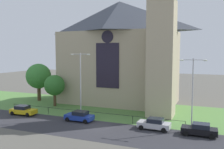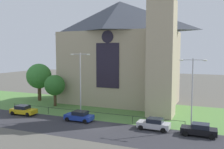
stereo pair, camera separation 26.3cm
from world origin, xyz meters
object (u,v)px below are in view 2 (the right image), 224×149
object	(u,v)px
tree_left_far	(39,76)
streetlamp_far	(192,86)
church_building	(122,51)
streetlamp_near	(80,78)
parked_car_blue	(79,116)
parked_car_yellow	(23,110)
parked_car_silver	(154,124)
parked_car_black	(199,130)
tree_left_near	(55,85)

from	to	relation	value
tree_left_far	streetlamp_far	world-z (taller)	streetlamp_far
church_building	streetlamp_far	size ratio (longest dim) A/B	2.78
church_building	tree_left_far	world-z (taller)	church_building
streetlamp_near	parked_car_blue	world-z (taller)	streetlamp_near
parked_car_yellow	tree_left_far	bearing A→B (deg)	114.08
streetlamp_near	parked_car_yellow	bearing A→B (deg)	-169.39
church_building	parked_car_silver	world-z (taller)	church_building
streetlamp_near	parked_car_black	world-z (taller)	streetlamp_near
streetlamp_near	parked_car_silver	bearing A→B (deg)	-6.56
streetlamp_near	parked_car_yellow	xyz separation A→B (m)	(-9.61, -1.80, -5.45)
parked_car_yellow	parked_car_blue	bearing A→B (deg)	-1.45
church_building	tree_left_near	xyz separation A→B (m)	(-10.73, -7.41, -6.39)
streetlamp_near	parked_car_silver	size ratio (longest dim) A/B	2.36
tree_left_near	streetlamp_near	distance (m)	10.87
parked_car_silver	parked_car_black	xyz separation A→B (m)	(5.63, -0.28, 0.00)
tree_left_far	church_building	bearing A→B (deg)	14.56
tree_left_far	streetlamp_near	size ratio (longest dim) A/B	0.77
parked_car_blue	parked_car_black	distance (m)	16.65
parked_car_black	church_building	bearing A→B (deg)	-44.52
streetlamp_near	streetlamp_far	bearing A→B (deg)	0.00
church_building	streetlamp_near	bearing A→B (deg)	-97.95
parked_car_blue	parked_car_silver	size ratio (longest dim) A/B	0.99
streetlamp_near	streetlamp_far	world-z (taller)	streetlamp_near
parked_car_yellow	parked_car_silver	size ratio (longest dim) A/B	1.01
tree_left_far	parked_car_black	size ratio (longest dim) A/B	1.83
streetlamp_near	tree_left_near	bearing A→B (deg)	146.74
tree_left_near	parked_car_silver	bearing A→B (deg)	-19.21
streetlamp_far	parked_car_blue	size ratio (longest dim) A/B	2.22
tree_left_near	parked_car_silver	world-z (taller)	tree_left_near
tree_left_far	parked_car_yellow	distance (m)	12.69
tree_left_far	parked_car_blue	size ratio (longest dim) A/B	1.83
streetlamp_near	tree_left_far	bearing A→B (deg)	149.30
parked_car_yellow	parked_car_black	world-z (taller)	same
streetlamp_far	parked_car_blue	xyz separation A→B (m)	(-15.57, -1.62, -5.09)
streetlamp_near	parked_car_blue	bearing A→B (deg)	-67.45
parked_car_yellow	parked_car_silver	world-z (taller)	same
streetlamp_near	parked_car_black	bearing A→B (deg)	-5.36
tree_left_near	parked_car_yellow	distance (m)	8.28
streetlamp_far	church_building	bearing A→B (deg)	137.42
tree_left_near	parked_car_black	xyz separation A→B (m)	(26.20, -7.45, -3.14)
tree_left_far	tree_left_near	bearing A→B (deg)	-26.68
tree_left_far	streetlamp_near	world-z (taller)	streetlamp_near
tree_left_far	parked_car_yellow	bearing A→B (deg)	-63.45
tree_left_near	parked_car_blue	size ratio (longest dim) A/B	1.39
streetlamp_far	parked_car_yellow	size ratio (longest dim) A/B	2.18
parked_car_silver	parked_car_black	distance (m)	5.63
streetlamp_near	parked_car_silver	xyz separation A→B (m)	(11.70, -1.34, -5.45)
parked_car_blue	parked_car_silver	distance (m)	11.03
parked_car_black	parked_car_silver	bearing A→B (deg)	-3.56
church_building	streetlamp_far	xyz separation A→B (m)	(14.40, -13.23, -4.43)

